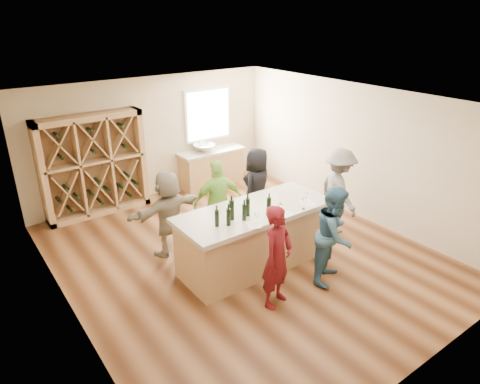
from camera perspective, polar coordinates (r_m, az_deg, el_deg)
floor at (r=7.99m, az=0.27°, el=-8.56°), size 6.00×7.00×0.10m
ceiling at (r=6.92m, az=0.32°, el=12.31°), size 6.00×7.00×0.10m
wall_back at (r=10.25m, az=-11.67°, el=7.13°), size 6.00×0.10×2.80m
wall_front at (r=5.25m, az=24.41°, el=-10.84°), size 6.00×0.10×2.80m
wall_left at (r=6.20m, az=-23.13°, el=-5.25°), size 0.10×7.00×2.80m
wall_right at (r=9.37m, az=15.54°, el=5.23°), size 0.10×7.00×2.80m
window_frame at (r=10.78m, az=-4.32°, el=10.25°), size 1.30×0.06×1.30m
window_pane at (r=10.75m, az=-4.22°, el=10.22°), size 1.18×0.01×1.18m
wine_rack at (r=9.60m, az=-18.90°, el=3.34°), size 2.20×0.45×2.20m
back_counter_base at (r=10.89m, az=-3.80°, el=3.14°), size 1.60×0.58×0.86m
back_counter_top at (r=10.74m, az=-3.87°, el=5.45°), size 1.70×0.62×0.06m
sink at (r=10.60m, az=-4.80°, el=5.88°), size 0.54×0.54×0.19m
faucet at (r=10.73m, az=-5.32°, el=6.40°), size 0.02×0.02×0.30m
tasting_counter_base at (r=7.43m, az=1.92°, el=-6.32°), size 2.60×1.00×1.00m
tasting_counter_top at (r=7.18m, az=1.98°, el=-2.56°), size 2.72×1.12×0.08m
wine_bottle_a at (r=6.55m, az=-3.10°, el=-3.52°), size 0.07×0.07×0.27m
wine_bottle_b at (r=6.57m, az=-1.55°, el=-3.35°), size 0.08×0.08×0.28m
wine_bottle_c at (r=6.74m, az=-1.13°, el=-2.40°), size 0.09×0.09×0.33m
wine_bottle_d at (r=6.73m, az=0.56°, el=-2.72°), size 0.07×0.07×0.27m
wine_bottle_e at (r=6.87m, az=1.03°, el=-2.04°), size 0.09×0.09×0.30m
wine_glass_a at (r=6.64m, az=2.21°, el=-3.51°), size 0.08×0.08×0.19m
wine_glass_b at (r=6.90m, az=5.30°, el=-2.49°), size 0.09×0.09×0.19m
wine_glass_c at (r=7.20m, az=8.50°, el=-1.51°), size 0.08×0.08×0.20m
wine_glass_d at (r=7.33m, az=5.45°, el=-0.98°), size 0.07×0.07×0.17m
wine_glass_e at (r=7.46m, az=8.82°, el=-0.68°), size 0.09×0.09×0.18m
tasting_menu_a at (r=6.65m, az=1.77°, el=-4.37°), size 0.29×0.33×0.00m
tasting_menu_b at (r=7.04m, az=5.66°, el=-2.81°), size 0.26×0.34×0.00m
tasting_menu_c at (r=7.46m, az=8.97°, el=-1.44°), size 0.27×0.33×0.00m
person_near_left at (r=6.36m, az=4.98°, el=-8.61°), size 0.70×0.60×1.63m
person_near_right at (r=7.06m, az=12.47°, el=-5.59°), size 0.91×0.75×1.65m
person_server at (r=8.64m, az=12.98°, el=0.16°), size 0.83×1.22×1.72m
person_far_mid at (r=8.05m, az=-2.89°, el=-1.29°), size 1.05×0.70×1.65m
person_far_right at (r=8.68m, az=2.27°, el=0.61°), size 0.94×0.79×1.65m
person_far_left at (r=7.77m, az=-9.50°, el=-2.78°), size 1.53×0.69×1.59m
wine_bottle_f at (r=6.91m, az=3.86°, el=-1.91°), size 0.07×0.07×0.30m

